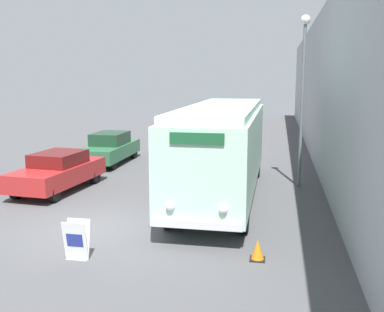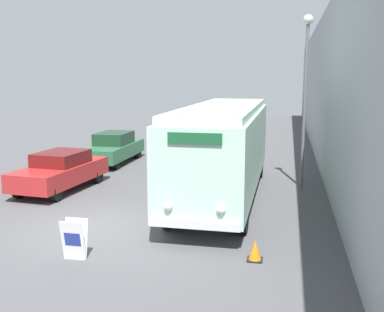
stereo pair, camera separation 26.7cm
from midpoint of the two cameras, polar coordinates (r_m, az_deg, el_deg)
ground_plane at (r=13.16m, az=-11.86°, el=-8.97°), size 80.00×80.00×0.00m
building_wall_right at (r=21.43m, az=17.03°, el=7.99°), size 0.30×60.00×7.28m
vintage_bus at (r=15.75m, az=4.52°, el=1.30°), size 2.42×10.11×3.27m
sign_board at (r=11.06m, az=-14.03°, el=-10.27°), size 0.57×0.36×0.94m
streetlamp at (r=17.60m, az=14.67°, el=9.59°), size 0.36×0.36×6.49m
parked_car_near at (r=17.63m, az=-15.92°, el=-1.78°), size 2.16×4.43×1.46m
parked_car_mid at (r=22.63m, az=-9.59°, el=1.03°), size 1.74×4.47×1.52m
traffic_cone at (r=10.81m, az=8.72°, el=-11.79°), size 0.36×0.36×0.49m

